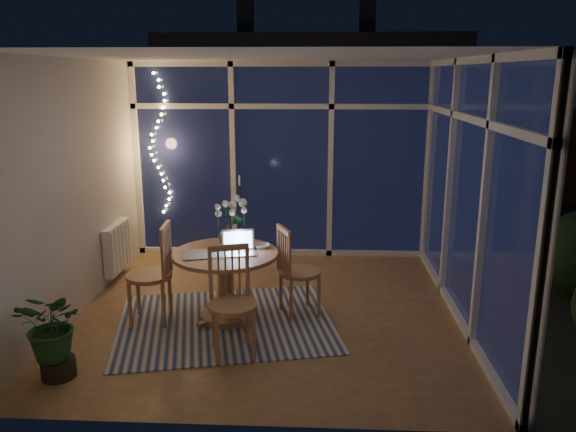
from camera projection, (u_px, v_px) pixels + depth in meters
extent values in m
plane|color=brown|center=(271.00, 311.00, 5.95)|extent=(4.00, 4.00, 0.00)
plane|color=silver|center=(269.00, 57.00, 5.30)|extent=(4.00, 4.00, 0.00)
cube|color=beige|center=(282.00, 161.00, 7.56)|extent=(4.00, 0.04, 2.60)
cube|color=beige|center=(245.00, 253.00, 3.69)|extent=(4.00, 0.04, 2.60)
cube|color=beige|center=(75.00, 189.00, 5.72)|extent=(0.04, 4.00, 2.60)
cube|color=beige|center=(472.00, 193.00, 5.53)|extent=(0.04, 4.00, 2.60)
cube|color=white|center=(282.00, 161.00, 7.52)|extent=(4.00, 0.10, 2.60)
cube|color=white|center=(468.00, 193.00, 5.53)|extent=(0.10, 4.00, 2.60)
cube|color=white|center=(117.00, 247.00, 6.81)|extent=(0.10, 0.70, 0.58)
cube|color=black|center=(318.00, 208.00, 10.78)|extent=(12.00, 6.00, 0.10)
cube|color=#331F12|center=(293.00, 154.00, 11.05)|extent=(11.00, 0.08, 1.80)
cube|color=#33373E|center=(310.00, 84.00, 13.62)|extent=(7.00, 3.00, 2.20)
sphere|color=black|center=(238.00, 199.00, 9.17)|extent=(0.90, 0.90, 0.90)
cube|color=beige|center=(226.00, 323.00, 5.66)|extent=(2.45, 2.12, 0.01)
cylinder|color=#996345|center=(226.00, 286.00, 5.67)|extent=(1.26, 1.26, 0.72)
cube|color=#996345|center=(149.00, 273.00, 5.57)|extent=(0.51, 0.51, 1.04)
cube|color=#996345|center=(300.00, 270.00, 5.76)|extent=(0.59, 0.59, 0.97)
cube|color=#996345|center=(232.00, 303.00, 4.91)|extent=(0.57, 0.57, 0.99)
imported|color=silver|center=(228.00, 235.00, 5.78)|extent=(0.24, 0.24, 0.21)
imported|color=silver|center=(262.00, 246.00, 5.71)|extent=(0.18, 0.18, 0.04)
cube|color=beige|center=(206.00, 253.00, 5.52)|extent=(0.43, 0.34, 0.01)
cube|color=black|center=(225.00, 252.00, 5.55)|extent=(0.12, 0.08, 0.01)
imported|color=#194820|center=(55.00, 335.00, 4.57)|extent=(0.63, 0.58, 0.76)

